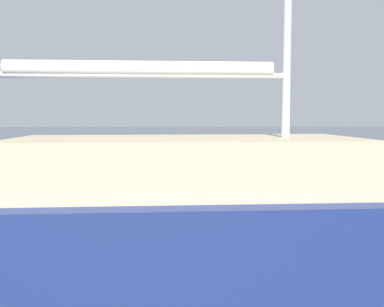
{
  "coord_description": "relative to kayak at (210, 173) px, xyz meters",
  "views": [
    {
      "loc": [
        0.67,
        16.61,
        2.25
      ],
      "look_at": [
        -0.15,
        3.65,
        1.19
      ],
      "focal_mm": 42.95,
      "sensor_mm": 36.0,
      "label": 1
    }
  ],
  "objects": [
    {
      "name": "ground_plane",
      "position": [
        1.04,
        0.19,
        -0.16
      ],
      "size": [
        160.0,
        160.0,
        0.0
      ],
      "primitive_type": "plane",
      "color": "#1E2D3D"
    },
    {
      "name": "kayak",
      "position": [
        0.0,
        0.0,
        0.0
      ],
      "size": [
        3.31,
        3.64,
        0.31
      ],
      "color": "red",
      "rests_on": "ground"
    },
    {
      "name": "kayaker",
      "position": [
        0.1,
        0.11,
        0.49
      ],
      "size": [
        1.8,
        1.58,
        0.77
      ],
      "color": "yellow",
      "rests_on": "kayak"
    },
    {
      "name": "sailboat_mid_row",
      "position": [
        0.79,
        10.34,
        0.65
      ],
      "size": [
        11.73,
        3.19,
        16.03
      ],
      "color": "navy",
      "rests_on": "ground"
    }
  ]
}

